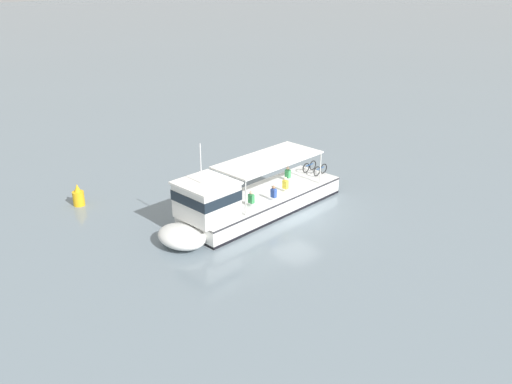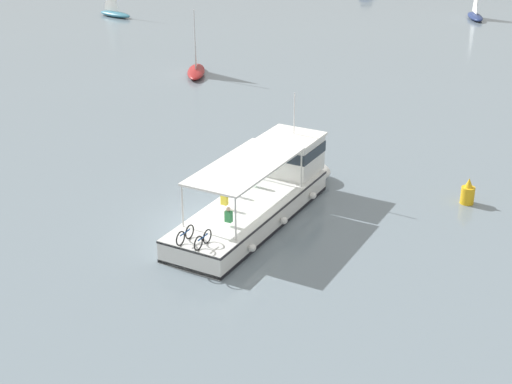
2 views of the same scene
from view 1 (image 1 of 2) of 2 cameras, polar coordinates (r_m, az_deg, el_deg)
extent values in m
plane|color=slate|center=(32.82, 4.36, -2.43)|extent=(400.00, 400.00, 0.00)
cube|color=white|center=(33.14, 0.72, -1.07)|extent=(4.31, 11.07, 1.10)
ellipsoid|color=white|center=(29.38, -7.67, -4.56)|extent=(3.16, 2.49, 1.01)
cube|color=black|center=(33.32, 0.72, -1.78)|extent=(4.35, 11.08, 0.16)
cube|color=#2D2D33|center=(32.95, 0.73, -0.32)|extent=(4.37, 11.08, 0.10)
cube|color=white|center=(29.76, -5.11, -0.87)|extent=(2.98, 2.87, 1.90)
cube|color=#19232D|center=(29.63, -5.13, -0.28)|extent=(3.04, 2.92, 0.56)
cube|color=white|center=(29.37, -5.18, 0.94)|extent=(3.15, 3.04, 0.12)
cube|color=white|center=(32.48, 1.29, 3.36)|extent=(3.62, 6.97, 0.10)
cylinder|color=silver|center=(29.81, -1.08, -0.63)|extent=(0.08, 0.08, 2.00)
cylinder|color=silver|center=(31.66, -4.55, 0.73)|extent=(0.08, 0.08, 2.00)
cylinder|color=silver|center=(34.36, 6.65, 2.45)|extent=(0.08, 0.08, 2.00)
cylinder|color=silver|center=(35.97, 3.23, 3.51)|extent=(0.08, 0.08, 2.00)
cylinder|color=silver|center=(28.78, -5.71, 2.92)|extent=(0.06, 0.06, 2.20)
sphere|color=white|center=(32.23, -5.75, -2.01)|extent=(0.36, 0.36, 0.36)
sphere|color=white|center=(34.24, -1.55, -0.36)|extent=(0.36, 0.36, 0.36)
sphere|color=white|center=(36.30, 1.95, 1.01)|extent=(0.36, 0.36, 0.36)
torus|color=black|center=(35.74, 6.29, 2.13)|extent=(0.13, 0.66, 0.66)
torus|color=black|center=(36.27, 6.98, 2.41)|extent=(0.13, 0.66, 0.66)
cylinder|color=#1E478C|center=(35.96, 6.65, 2.45)|extent=(0.13, 0.70, 0.06)
torus|color=black|center=(36.27, 5.18, 2.49)|extent=(0.13, 0.66, 0.66)
torus|color=black|center=(36.78, 5.87, 2.75)|extent=(0.13, 0.66, 0.66)
cylinder|color=#1E478C|center=(36.48, 5.54, 2.80)|extent=(0.13, 0.70, 0.06)
cube|color=#338C4C|center=(34.83, 3.29, 1.90)|extent=(0.34, 0.25, 0.52)
sphere|color=beige|center=(34.70, 3.30, 2.47)|extent=(0.20, 0.20, 0.20)
cube|color=yellow|center=(33.11, 3.04, 0.78)|extent=(0.34, 0.25, 0.52)
sphere|color=beige|center=(32.98, 3.05, 1.38)|extent=(0.20, 0.20, 0.20)
cube|color=#2D4CA5|center=(31.85, 1.83, -0.12)|extent=(0.34, 0.25, 0.52)
sphere|color=#9E7051|center=(31.70, 1.84, 0.50)|extent=(0.20, 0.20, 0.20)
cube|color=#338C4C|center=(31.09, -0.50, -0.70)|extent=(0.34, 0.25, 0.52)
sphere|color=beige|center=(30.94, -0.50, -0.07)|extent=(0.20, 0.20, 0.20)
cylinder|color=gold|center=(35.62, -17.80, -0.64)|extent=(0.70, 0.70, 0.90)
cone|color=gold|center=(35.36, -17.93, 0.40)|extent=(0.42, 0.42, 0.50)
camera|label=2|loc=(62.10, 8.93, 24.36)|focal=51.93mm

